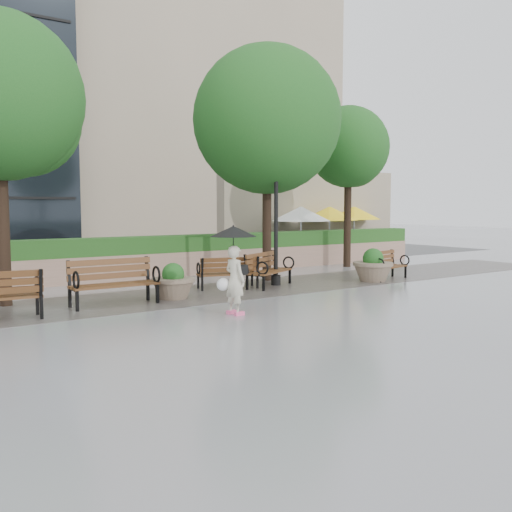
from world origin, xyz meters
TOP-DOWN VIEW (x-y plane):
  - ground at (0.00, 0.00)m, footprint 100.00×100.00m
  - cobble_strip at (0.00, 3.00)m, footprint 28.00×3.20m
  - hedge_wall at (0.00, 7.00)m, footprint 24.00×0.80m
  - cafe_wall at (9.50, 10.00)m, footprint 10.00×0.60m
  - cafe_hedge at (9.00, 7.80)m, footprint 8.00×0.50m
  - asphalt_street at (0.00, 11.00)m, footprint 40.00×7.00m
  - bldg_stone at (10.00, 23.00)m, footprint 18.00×10.00m
  - bench_1 at (-3.02, 2.56)m, footprint 2.04×0.85m
  - bench_2 at (0.62, 3.35)m, footprint 1.80×1.11m
  - bench_3 at (1.81, 2.99)m, footprint 1.96×1.49m
  - bench_4 at (5.80, 2.12)m, footprint 1.77×1.01m
  - planter_left at (-1.45, 2.65)m, footprint 1.09×1.09m
  - planter_right at (5.13, 2.08)m, footprint 1.23×1.23m
  - lamppost at (2.16, 3.13)m, footprint 0.28×0.28m
  - tree_0 at (-4.95, 4.06)m, footprint 3.86×3.83m
  - tree_1 at (2.75, 4.25)m, footprint 4.54×4.54m
  - tree_2 at (7.71, 5.77)m, footprint 3.22×3.08m
  - patio_umb_white at (7.55, 8.48)m, footprint 2.50×2.50m
  - patio_umb_yellow_a at (9.36, 8.67)m, footprint 2.50×2.50m
  - patio_umb_yellow_b at (11.58, 9.37)m, footprint 2.50×2.50m
  - pedestrian at (-1.32, 0.04)m, footprint 1.03×1.03m

SIDE VIEW (x-z plane):
  - ground at x=0.00m, z-range 0.00..0.00m
  - asphalt_street at x=0.00m, z-range 0.00..0.00m
  - cobble_strip at x=0.00m, z-range 0.00..0.01m
  - bench_4 at x=5.80m, z-range -0.18..0.72m
  - bench_2 at x=0.62m, z-range -0.18..0.72m
  - bench_3 at x=1.81m, z-range -0.20..0.79m
  - bench_1 at x=-3.02m, z-range -0.22..0.86m
  - planter_left at x=-1.45m, z-range -0.10..0.81m
  - planter_right at x=5.13m, z-range -0.11..0.92m
  - cafe_hedge at x=9.00m, z-range 0.00..0.90m
  - hedge_wall at x=0.00m, z-range -0.01..1.34m
  - pedestrian at x=-1.32m, z-range 0.21..2.10m
  - lamppost at x=2.16m, z-range -0.24..3.69m
  - patio_umb_white at x=7.55m, z-range 0.84..3.14m
  - patio_umb_yellow_a at x=9.36m, z-range 0.84..3.14m
  - patio_umb_yellow_b at x=11.58m, z-range 0.84..3.14m
  - cafe_wall at x=9.50m, z-range 0.00..4.00m
  - tree_2 at x=7.71m, z-range 1.38..7.49m
  - tree_0 at x=-4.95m, z-range 1.32..8.05m
  - tree_1 at x=2.75m, z-range 1.22..8.45m
  - bldg_stone at x=10.00m, z-range 0.00..20.00m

